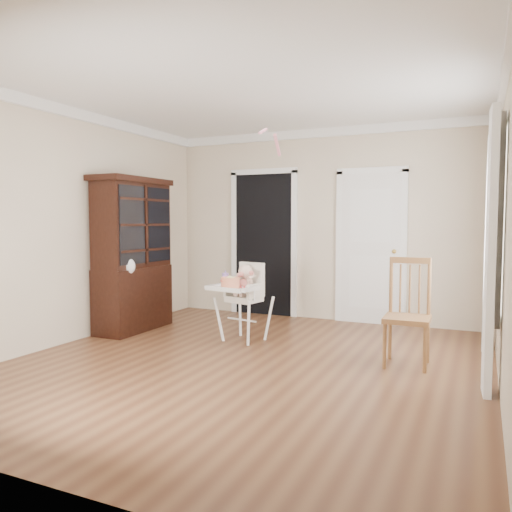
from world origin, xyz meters
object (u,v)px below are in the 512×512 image
at_px(china_cabinet, 133,254).
at_px(dining_chair, 408,315).
at_px(cake, 230,283).
at_px(sippy_cup, 225,279).
at_px(high_chair, 244,292).

bearing_deg(china_cabinet, dining_chair, -2.81).
xyz_separation_m(china_cabinet, dining_chair, (3.43, -0.17, -0.49)).
height_order(cake, china_cabinet, china_cabinet).
relative_size(cake, dining_chair, 0.26).
relative_size(cake, china_cabinet, 0.14).
bearing_deg(sippy_cup, china_cabinet, -179.21).
distance_m(high_chair, sippy_cup, 0.27).
bearing_deg(china_cabinet, sippy_cup, 0.79).
bearing_deg(cake, high_chair, 79.74).
xyz_separation_m(high_chair, cake, (-0.05, -0.25, 0.13)).
bearing_deg(sippy_cup, dining_chair, -5.07).
height_order(china_cabinet, dining_chair, china_cabinet).
distance_m(sippy_cup, dining_chair, 2.12).
xyz_separation_m(high_chair, dining_chair, (1.88, -0.23, -0.09)).
bearing_deg(cake, china_cabinet, 172.83).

